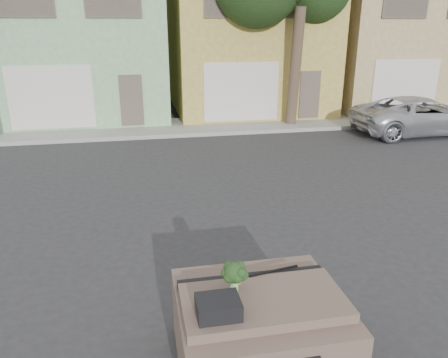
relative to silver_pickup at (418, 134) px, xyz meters
name	(u,v)px	position (x,y,z in m)	size (l,w,h in m)	color
ground_plane	(217,252)	(-9.54, -7.80, 0.00)	(120.00, 120.00, 0.00)	#303033
sidewalk	(171,127)	(-9.54, 2.70, 0.07)	(40.00, 3.00, 0.15)	gray
townhouse_mint	(84,32)	(-13.04, 6.70, 3.77)	(7.20, 8.20, 7.55)	#87B584
townhouse_tan	(244,31)	(-5.54, 6.70, 3.77)	(7.20, 8.20, 7.55)	tan
townhouse_beige	(385,31)	(1.96, 6.70, 3.77)	(7.20, 8.20, 7.55)	tan
silver_pickup	(418,134)	(0.00, 0.00, 0.00)	(2.43, 5.27, 1.46)	silver
tree_near	(298,20)	(-4.54, 2.00, 4.25)	(4.40, 4.00, 8.50)	#1E3515
car_dashboard	(259,329)	(-9.54, -10.80, 0.56)	(2.00, 1.80, 1.12)	brown
instrument_hump	(218,307)	(-10.12, -11.15, 1.22)	(0.48, 0.38, 0.20)	black
wiper_arm	(274,271)	(-9.26, -10.42, 1.13)	(0.70, 0.03, 0.02)	black
broccoli	(234,276)	(-9.85, -10.73, 1.31)	(0.31, 0.31, 0.38)	#1A3214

